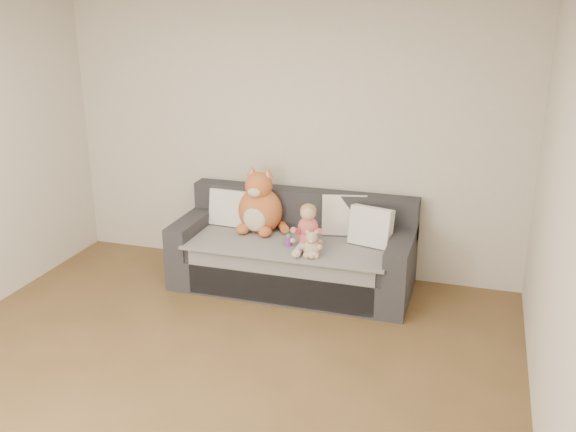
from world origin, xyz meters
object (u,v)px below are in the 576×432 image
Objects in this scene: sippy_cup at (288,239)px; sofa at (294,254)px; plush_cat at (260,207)px; teddy_bear at (312,246)px; toddler at (308,230)px.

sofa is at bearing 91.78° from sippy_cup.
teddy_bear is at bearing -35.03° from plush_cat.
teddy_bear is at bearing -35.20° from sippy_cup.
plush_cat is at bearing 141.68° from sippy_cup.
sofa is at bearing 123.77° from toddler.
sippy_cup is at bearing -88.22° from sofa.
teddy_bear is at bearing -54.89° from sofa.
toddler is 3.50× the size of sippy_cup.
toddler is at bearing -47.51° from sofa.
sofa is 0.55m from plush_cat.
plush_cat reaches higher than sippy_cup.
sippy_cup is (-0.18, 0.00, -0.11)m from toddler.
plush_cat is 0.82m from teddy_bear.
plush_cat is at bearing 132.17° from teddy_bear.
plush_cat is 5.52× the size of sippy_cup.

